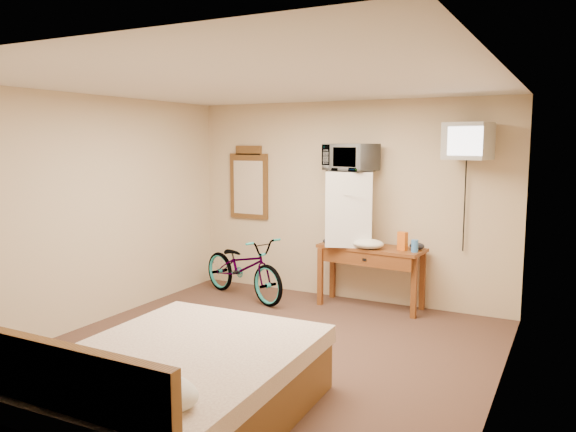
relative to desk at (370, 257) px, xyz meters
The scene contains 13 objects.
room 2.14m from the desk, 101.97° to the right, with size 4.60×4.64×2.50m.
desk is the anchor object (origin of this frame).
mini_fridge 0.65m from the desk, 169.82° to the left, with size 0.68×0.67×0.89m.
microwave 1.22m from the desk, 169.79° to the left, with size 0.59×0.40×0.33m, color white.
snack_bag 0.46m from the desk, ahead, with size 0.11×0.06×0.22m, color orange.
blue_cup 0.59m from the desk, ahead, with size 0.08×0.08×0.14m, color #3B7BCB.
cloth_cream 0.22m from the desk, 82.59° to the right, with size 0.37×0.29×0.11m, color beige.
cloth_dark_a 0.50m from the desk, 169.53° to the right, with size 0.23×0.17×0.09m, color black.
cloth_dark_b 0.57m from the desk, 10.96° to the left, with size 0.17×0.14×0.08m, color black.
crt_television 1.75m from the desk, ahead, with size 0.52×0.61×0.40m.
wall_mirror 2.04m from the desk, behind, with size 0.59×0.04×1.00m.
bicycle 1.63m from the desk, 168.43° to the right, with size 0.54×1.53×0.81m, color black.
bed 3.40m from the desk, 94.72° to the right, with size 1.65×2.15×0.90m.
Camera 1 is at (2.59, -4.30, 2.00)m, focal length 35.00 mm.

